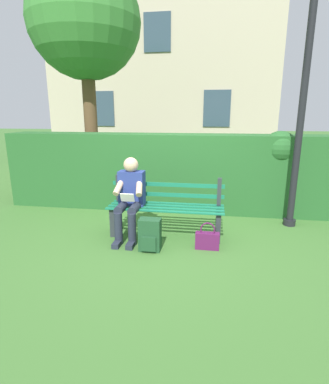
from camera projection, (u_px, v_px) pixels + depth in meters
ground at (166, 236)px, 4.65m from camera, size 60.00×60.00×0.00m
park_bench at (166, 207)px, 4.59m from camera, size 1.74×0.47×0.89m
person_seated at (130, 196)px, 4.46m from camera, size 0.44×0.73×1.20m
hedge_backdrop at (173, 171)px, 5.81m from camera, size 6.44×0.73×1.53m
tree at (82, 26)px, 6.41m from camera, size 2.48×2.36×4.88m
building_facade at (165, 67)px, 11.59m from camera, size 8.11×3.22×7.09m
backpack at (150, 235)px, 4.10m from camera, size 0.29×0.26×0.45m
handbag at (207, 240)px, 4.17m from camera, size 0.33×0.12×0.39m
lamp_post at (303, 100)px, 4.57m from camera, size 0.24×0.24×3.63m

